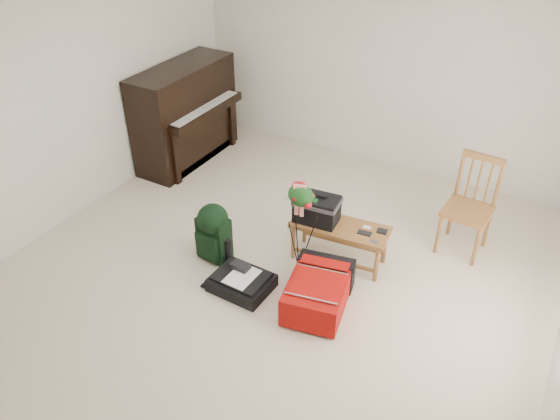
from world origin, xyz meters
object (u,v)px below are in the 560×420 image
Objects in this scene: black_duffel at (242,281)px; green_backpack at (213,230)px; bench at (325,213)px; red_suitcase at (321,288)px; piano at (186,116)px; dining_chair at (469,207)px; flower_stand at (300,229)px.

green_backpack is at bearing 154.56° from black_duffel.
bench is 1.17× the size of red_suitcase.
piano is at bearing 138.32° from green_backpack.
bench is at bearing -21.76° from piano.
dining_chair is 1.21× the size of red_suitcase.
flower_stand reaches higher than bench.
piano reaches higher than flower_stand.
green_backpack is 0.88m from flower_stand.
piano is 1.78× the size of red_suitcase.
red_suitcase is at bearing -54.99° from flower_stand.
piano is at bearing 152.35° from bench.
flower_stand is at bearing 57.63° from black_duffel.
black_duffel is at bearing -123.94° from bench.
green_backpack is (-2.11, -1.42, -0.15)m from dining_chair.
piano is 2.75m from black_duffel.
green_backpack is at bearing -142.46° from dining_chair.
red_suitcase is at bearing 1.83° from green_backpack.
bench reaches higher than red_suitcase.
bench is at bearing 36.09° from green_backpack.
bench is 0.77m from red_suitcase.
black_duffel is 0.88× the size of green_backpack.
dining_chair is 1.73m from flower_stand.
piano reaches higher than black_duffel.
green_backpack is (-1.21, 0.04, 0.18)m from red_suitcase.
piano is 2.69m from flower_stand.
piano reaches higher than red_suitcase.
dining_chair is (3.64, -0.14, -0.10)m from piano.
piano is 1.47× the size of dining_chair.
dining_chair is at bearing 47.42° from black_duffel.
piano is 1.53× the size of bench.
red_suitcase is 0.59m from flower_stand.
flower_stand reaches higher than green_backpack.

